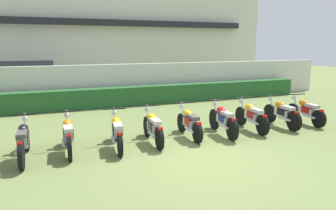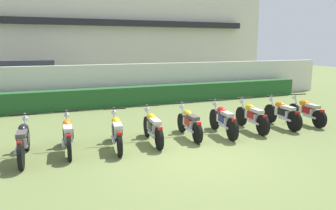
{
  "view_description": "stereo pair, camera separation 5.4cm",
  "coord_description": "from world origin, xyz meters",
  "px_view_note": "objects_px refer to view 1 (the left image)",
  "views": [
    {
      "loc": [
        -3.51,
        -6.35,
        2.6
      ],
      "look_at": [
        0.0,
        1.94,
        0.94
      ],
      "focal_mm": 34.9,
      "sensor_mm": 36.0,
      "label": 1
    },
    {
      "loc": [
        -3.46,
        -6.37,
        2.6
      ],
      "look_at": [
        0.0,
        1.94,
        0.94
      ],
      "focal_mm": 34.9,
      "sensor_mm": 36.0,
      "label": 2
    }
  ],
  "objects_px": {
    "motorcycle_in_row_2": "(68,135)",
    "motorcycle_in_row_4": "(153,127)",
    "motorcycle_in_row_1": "(23,140)",
    "motorcycle_in_row_5": "(189,122)",
    "motorcycle_in_row_3": "(117,131)",
    "motorcycle_in_row_8": "(282,113)",
    "parked_car": "(28,80)",
    "motorcycle_in_row_9": "(306,111)",
    "motorcycle_in_row_7": "(251,116)",
    "motorcycle_in_row_6": "(223,119)"
  },
  "relations": [
    {
      "from": "motorcycle_in_row_1",
      "to": "motorcycle_in_row_2",
      "type": "bearing_deg",
      "value": -79.24
    },
    {
      "from": "motorcycle_in_row_6",
      "to": "motorcycle_in_row_7",
      "type": "distance_m",
      "value": 1.09
    },
    {
      "from": "motorcycle_in_row_8",
      "to": "parked_car",
      "type": "bearing_deg",
      "value": 43.96
    },
    {
      "from": "motorcycle_in_row_6",
      "to": "motorcycle_in_row_7",
      "type": "xyz_separation_m",
      "value": [
        1.09,
        0.1,
        -0.01
      ]
    },
    {
      "from": "parked_car",
      "to": "motorcycle_in_row_3",
      "type": "distance_m",
      "value": 9.49
    },
    {
      "from": "parked_car",
      "to": "motorcycle_in_row_2",
      "type": "height_order",
      "value": "parked_car"
    },
    {
      "from": "motorcycle_in_row_1",
      "to": "motorcycle_in_row_5",
      "type": "bearing_deg",
      "value": -83.57
    },
    {
      "from": "motorcycle_in_row_1",
      "to": "motorcycle_in_row_2",
      "type": "xyz_separation_m",
      "value": [
        1.0,
        0.11,
        -0.0
      ]
    },
    {
      "from": "motorcycle_in_row_5",
      "to": "motorcycle_in_row_9",
      "type": "relative_size",
      "value": 0.99
    },
    {
      "from": "motorcycle_in_row_4",
      "to": "motorcycle_in_row_2",
      "type": "bearing_deg",
      "value": 94.49
    },
    {
      "from": "motorcycle_in_row_2",
      "to": "motorcycle_in_row_4",
      "type": "bearing_deg",
      "value": -86.55
    },
    {
      "from": "motorcycle_in_row_1",
      "to": "motorcycle_in_row_3",
      "type": "height_order",
      "value": "motorcycle_in_row_1"
    },
    {
      "from": "motorcycle_in_row_2",
      "to": "motorcycle_in_row_7",
      "type": "xyz_separation_m",
      "value": [
        5.43,
        0.02,
        -0.0
      ]
    },
    {
      "from": "motorcycle_in_row_1",
      "to": "motorcycle_in_row_8",
      "type": "bearing_deg",
      "value": -84.98
    },
    {
      "from": "motorcycle_in_row_1",
      "to": "motorcycle_in_row_9",
      "type": "relative_size",
      "value": 1.09
    },
    {
      "from": "motorcycle_in_row_7",
      "to": "motorcycle_in_row_9",
      "type": "relative_size",
      "value": 1.04
    },
    {
      "from": "motorcycle_in_row_5",
      "to": "motorcycle_in_row_6",
      "type": "bearing_deg",
      "value": -92.29
    },
    {
      "from": "motorcycle_in_row_3",
      "to": "motorcycle_in_row_8",
      "type": "relative_size",
      "value": 1.03
    },
    {
      "from": "motorcycle_in_row_6",
      "to": "motorcycle_in_row_9",
      "type": "relative_size",
      "value": 1.05
    },
    {
      "from": "motorcycle_in_row_1",
      "to": "motorcycle_in_row_8",
      "type": "height_order",
      "value": "motorcycle_in_row_1"
    },
    {
      "from": "motorcycle_in_row_1",
      "to": "motorcycle_in_row_6",
      "type": "distance_m",
      "value": 5.34
    },
    {
      "from": "motorcycle_in_row_3",
      "to": "motorcycle_in_row_7",
      "type": "relative_size",
      "value": 1.01
    },
    {
      "from": "motorcycle_in_row_7",
      "to": "motorcycle_in_row_5",
      "type": "bearing_deg",
      "value": 95.29
    },
    {
      "from": "motorcycle_in_row_3",
      "to": "motorcycle_in_row_7",
      "type": "bearing_deg",
      "value": -80.01
    },
    {
      "from": "parked_car",
      "to": "motorcycle_in_row_5",
      "type": "xyz_separation_m",
      "value": [
        4.2,
        -9.08,
        -0.5
      ]
    },
    {
      "from": "motorcycle_in_row_4",
      "to": "motorcycle_in_row_6",
      "type": "height_order",
      "value": "motorcycle_in_row_6"
    },
    {
      "from": "motorcycle_in_row_4",
      "to": "motorcycle_in_row_8",
      "type": "xyz_separation_m",
      "value": [
        4.41,
        0.03,
        0.01
      ]
    },
    {
      "from": "parked_car",
      "to": "motorcycle_in_row_1",
      "type": "xyz_separation_m",
      "value": [
        -0.12,
        -9.25,
        -0.48
      ]
    },
    {
      "from": "parked_car",
      "to": "motorcycle_in_row_9",
      "type": "relative_size",
      "value": 2.52
    },
    {
      "from": "parked_car",
      "to": "motorcycle_in_row_5",
      "type": "relative_size",
      "value": 2.53
    },
    {
      "from": "motorcycle_in_row_2",
      "to": "motorcycle_in_row_9",
      "type": "height_order",
      "value": "motorcycle_in_row_2"
    },
    {
      "from": "motorcycle_in_row_9",
      "to": "motorcycle_in_row_1",
      "type": "bearing_deg",
      "value": 96.73
    },
    {
      "from": "motorcycle_in_row_1",
      "to": "motorcycle_in_row_9",
      "type": "distance_m",
      "value": 8.66
    },
    {
      "from": "motorcycle_in_row_3",
      "to": "motorcycle_in_row_6",
      "type": "height_order",
      "value": "motorcycle_in_row_6"
    },
    {
      "from": "motorcycle_in_row_5",
      "to": "motorcycle_in_row_7",
      "type": "bearing_deg",
      "value": -85.87
    },
    {
      "from": "motorcycle_in_row_4",
      "to": "motorcycle_in_row_8",
      "type": "height_order",
      "value": "motorcycle_in_row_8"
    },
    {
      "from": "motorcycle_in_row_5",
      "to": "motorcycle_in_row_8",
      "type": "bearing_deg",
      "value": -85.83
    },
    {
      "from": "parked_car",
      "to": "motorcycle_in_row_3",
      "type": "xyz_separation_m",
      "value": [
        2.06,
        -9.25,
        -0.49
      ]
    },
    {
      "from": "motorcycle_in_row_4",
      "to": "motorcycle_in_row_5",
      "type": "relative_size",
      "value": 1.03
    },
    {
      "from": "motorcycle_in_row_3",
      "to": "motorcycle_in_row_8",
      "type": "distance_m",
      "value": 5.42
    },
    {
      "from": "motorcycle_in_row_5",
      "to": "motorcycle_in_row_2",
      "type": "bearing_deg",
      "value": 96.13
    },
    {
      "from": "parked_car",
      "to": "motorcycle_in_row_4",
      "type": "distance_m",
      "value": 9.68
    },
    {
      "from": "motorcycle_in_row_5",
      "to": "motorcycle_in_row_9",
      "type": "distance_m",
      "value": 4.34
    },
    {
      "from": "motorcycle_in_row_7",
      "to": "motorcycle_in_row_8",
      "type": "distance_m",
      "value": 1.16
    },
    {
      "from": "motorcycle_in_row_2",
      "to": "motorcycle_in_row_6",
      "type": "relative_size",
      "value": 0.96
    },
    {
      "from": "motorcycle_in_row_7",
      "to": "motorcycle_in_row_8",
      "type": "relative_size",
      "value": 1.02
    },
    {
      "from": "parked_car",
      "to": "motorcycle_in_row_7",
      "type": "height_order",
      "value": "parked_car"
    },
    {
      "from": "parked_car",
      "to": "motorcycle_in_row_2",
      "type": "distance_m",
      "value": 9.19
    },
    {
      "from": "motorcycle_in_row_3",
      "to": "motorcycle_in_row_8",
      "type": "xyz_separation_m",
      "value": [
        5.42,
        0.11,
        0.01
      ]
    },
    {
      "from": "motorcycle_in_row_7",
      "to": "motorcycle_in_row_8",
      "type": "bearing_deg",
      "value": -84.63
    }
  ]
}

